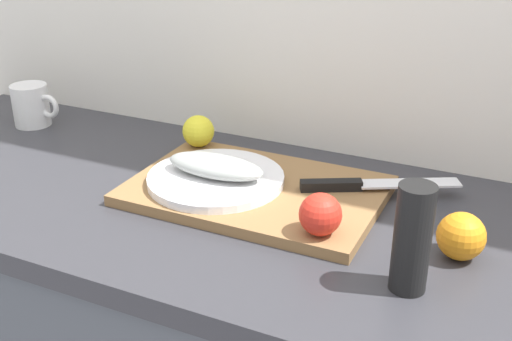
% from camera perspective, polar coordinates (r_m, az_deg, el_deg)
% --- Properties ---
extents(cutting_board, '(0.45, 0.30, 0.02)m').
position_cam_1_polar(cutting_board, '(1.15, -0.00, -1.81)').
color(cutting_board, olive).
rests_on(cutting_board, kitchen_counter).
extents(white_plate, '(0.25, 0.25, 0.01)m').
position_cam_1_polar(white_plate, '(1.16, -3.62, -0.74)').
color(white_plate, white).
rests_on(white_plate, cutting_board).
extents(fish_fillet, '(0.19, 0.08, 0.04)m').
position_cam_1_polar(fish_fillet, '(1.15, -3.65, 0.41)').
color(fish_fillet, '#999E99').
rests_on(fish_fillet, white_plate).
extents(chef_knife, '(0.27, 0.16, 0.02)m').
position_cam_1_polar(chef_knife, '(1.15, 9.22, -1.24)').
color(chef_knife, silver).
rests_on(chef_knife, cutting_board).
extents(lemon_0, '(0.07, 0.07, 0.07)m').
position_cam_1_polar(lemon_0, '(1.31, -5.19, 3.54)').
color(lemon_0, yellow).
rests_on(lemon_0, cutting_board).
extents(tomato_0, '(0.07, 0.07, 0.07)m').
position_cam_1_polar(tomato_0, '(0.99, 5.80, -3.93)').
color(tomato_0, red).
rests_on(tomato_0, cutting_board).
extents(coffee_mug_0, '(0.12, 0.08, 0.10)m').
position_cam_1_polar(coffee_mug_0, '(1.57, -19.47, 5.55)').
color(coffee_mug_0, white).
rests_on(coffee_mug_0, kitchen_counter).
extents(orange_0, '(0.07, 0.07, 0.07)m').
position_cam_1_polar(orange_0, '(1.01, 17.92, -5.63)').
color(orange_0, orange).
rests_on(orange_0, kitchen_counter).
extents(pepper_mill, '(0.05, 0.05, 0.16)m').
position_cam_1_polar(pepper_mill, '(0.89, 13.84, -5.98)').
color(pepper_mill, black).
rests_on(pepper_mill, kitchen_counter).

